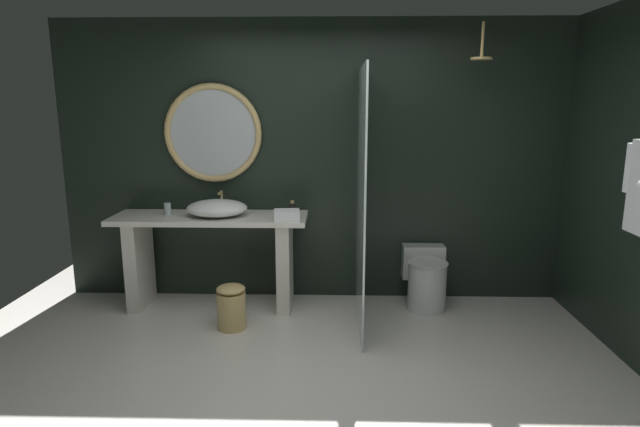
{
  "coord_description": "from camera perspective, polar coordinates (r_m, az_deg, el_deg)",
  "views": [
    {
      "loc": [
        0.17,
        -3.03,
        1.86
      ],
      "look_at": [
        0.07,
        0.73,
        1.06
      ],
      "focal_mm": 29.45,
      "sensor_mm": 36.0,
      "label": 1
    }
  ],
  "objects": [
    {
      "name": "toilet",
      "position": [
        4.96,
        11.41,
        -6.86
      ],
      "size": [
        0.39,
        0.56,
        0.54
      ],
      "color": "white",
      "rests_on": "ground_plane"
    },
    {
      "name": "vessel_sink",
      "position": [
        4.77,
        -11.13,
        0.58
      ],
      "size": [
        0.54,
        0.44,
        0.2
      ],
      "color": "white",
      "rests_on": "vanity_counter"
    },
    {
      "name": "back_wall_panel",
      "position": [
        4.96,
        -0.43,
        5.54
      ],
      "size": [
        4.8,
        0.1,
        2.6
      ],
      "primitive_type": "cube",
      "color": "black",
      "rests_on": "ground_plane"
    },
    {
      "name": "waste_bin",
      "position": [
        4.5,
        -9.61,
        -9.91
      ],
      "size": [
        0.24,
        0.24,
        0.38
      ],
      "color": "tan",
      "rests_on": "ground_plane"
    },
    {
      "name": "side_wall_right",
      "position": [
        4.41,
        31.22,
        2.96
      ],
      "size": [
        0.1,
        2.47,
        2.6
      ],
      "primitive_type": "cube",
      "color": "black",
      "rests_on": "ground_plane"
    },
    {
      "name": "rain_shower_head",
      "position": [
        4.69,
        17.15,
        16.16
      ],
      "size": [
        0.18,
        0.18,
        0.3
      ],
      "color": "tan"
    },
    {
      "name": "round_wall_mirror",
      "position": [
        4.98,
        -11.56,
        8.54
      ],
      "size": [
        0.9,
        0.06,
        0.9
      ],
      "color": "tan"
    },
    {
      "name": "folded_hand_towel",
      "position": [
        4.53,
        -3.62,
        -0.18
      ],
      "size": [
        0.23,
        0.19,
        0.09
      ],
      "primitive_type": "cube",
      "rotation": [
        0.0,
        0.0,
        0.11
      ],
      "color": "white",
      "rests_on": "vanity_counter"
    },
    {
      "name": "vanity_counter",
      "position": [
        4.9,
        -11.72,
        -3.76
      ],
      "size": [
        1.74,
        0.55,
        0.86
      ],
      "color": "silver",
      "rests_on": "ground_plane"
    },
    {
      "name": "tumbler_cup",
      "position": [
        4.94,
        -16.24,
        0.48
      ],
      "size": [
        0.06,
        0.06,
        0.11
      ],
      "primitive_type": "cylinder",
      "color": "silver",
      "rests_on": "vanity_counter"
    },
    {
      "name": "soap_dispenser",
      "position": [
        4.65,
        -3.02,
        0.42
      ],
      "size": [
        0.06,
        0.06,
        0.15
      ],
      "color": "black",
      "rests_on": "vanity_counter"
    },
    {
      "name": "ground_plane",
      "position": [
        3.56,
        -1.53,
        -19.51
      ],
      "size": [
        5.76,
        5.76,
        0.0
      ],
      "primitive_type": "plane",
      "color": "silver"
    },
    {
      "name": "shower_glass_panel",
      "position": [
        4.35,
        4.46,
        1.53
      ],
      "size": [
        0.02,
        1.21,
        2.14
      ],
      "primitive_type": "cube",
      "color": "silver",
      "rests_on": "ground_plane"
    }
  ]
}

